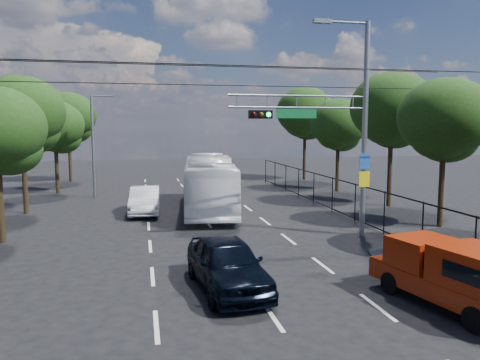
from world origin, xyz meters
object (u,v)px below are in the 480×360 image
object	(u,v)px
red_pickup	(454,273)
white_bus	(209,183)
signal_mast	(340,120)
white_van	(145,200)
navy_hatchback	(227,264)

from	to	relation	value
red_pickup	white_bus	distance (m)	17.12
signal_mast	red_pickup	xyz separation A→B (m)	(-0.27, -8.43, -4.27)
white_van	navy_hatchback	bearing A→B (deg)	-77.11
red_pickup	white_van	xyz separation A→B (m)	(-8.16, 16.04, -0.22)
navy_hatchback	white_bus	xyz separation A→B (m)	(1.40, 13.79, 0.82)
red_pickup	navy_hatchback	size ratio (longest dim) A/B	1.10
navy_hatchback	white_bus	bearing A→B (deg)	79.04
red_pickup	white_bus	world-z (taller)	white_bus
signal_mast	navy_hatchback	world-z (taller)	signal_mast
signal_mast	white_van	bearing A→B (deg)	137.94
white_van	red_pickup	bearing A→B (deg)	-60.20
red_pickup	white_van	size ratio (longest dim) A/B	1.12
signal_mast	red_pickup	distance (m)	9.46
red_pickup	navy_hatchback	xyz separation A→B (m)	(-5.80, 2.73, -0.17)
navy_hatchback	white_bus	world-z (taller)	white_bus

